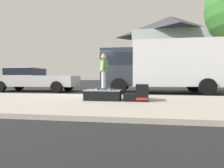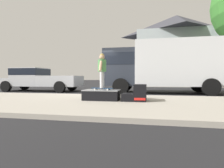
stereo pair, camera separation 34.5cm
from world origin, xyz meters
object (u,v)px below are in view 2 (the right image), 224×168
(pickup_truck_silver, at_px, (38,78))
(skate_box, at_px, (102,94))
(skater_kid, at_px, (102,68))
(skateboard, at_px, (102,88))
(kicker_ramp, at_px, (136,94))
(box_truck, at_px, (162,65))

(pickup_truck_silver, bearing_deg, skate_box, -40.41)
(skate_box, xyz_separation_m, skater_kid, (0.03, -0.06, 0.97))
(skater_kid, bearing_deg, skateboard, 116.57)
(kicker_ramp, relative_size, skater_kid, 0.68)
(kicker_ramp, relative_size, box_truck, 0.12)
(kicker_ramp, xyz_separation_m, box_truck, (1.20, 4.91, 1.34))
(skateboard, height_order, pickup_truck_silver, pickup_truck_silver)
(skate_box, xyz_separation_m, pickup_truck_silver, (-5.87, 5.00, 0.58))
(box_truck, bearing_deg, kicker_ramp, -103.74)
(kicker_ramp, relative_size, skateboard, 1.05)
(box_truck, bearing_deg, pickup_truck_silver, 179.37)
(skater_kid, bearing_deg, box_truck, 63.96)
(kicker_ramp, height_order, box_truck, box_truck)
(skateboard, relative_size, box_truck, 0.12)
(skateboard, bearing_deg, skate_box, 116.46)
(skateboard, xyz_separation_m, box_truck, (2.43, 4.97, 1.16))
(pickup_truck_silver, bearing_deg, kicker_ramp, -35.05)
(pickup_truck_silver, bearing_deg, skateboard, -40.59)
(skate_box, distance_m, skateboard, 0.24)
(skate_box, height_order, box_truck, box_truck)
(skateboard, distance_m, pickup_truck_silver, 7.78)
(skateboard, xyz_separation_m, pickup_truck_silver, (-5.90, 5.06, 0.35))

